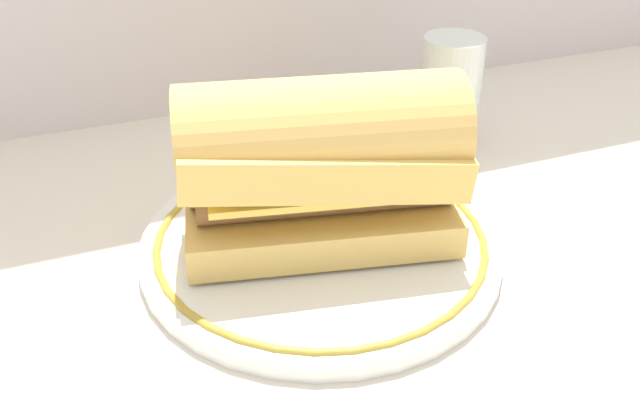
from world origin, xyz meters
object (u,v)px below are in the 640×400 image
Objects in this scene: drinking_glass at (449,100)px; butter_knife at (298,136)px; plate at (320,242)px; sausage_sandwich at (320,161)px.

butter_knife is at bearing 157.31° from drinking_glass.
sausage_sandwich is (0.00, 0.00, 0.07)m from plate.
drinking_glass is 0.15m from butter_knife.
drinking_glass is at bearing 46.73° from sausage_sandwich.
plate is 0.07m from sausage_sandwich.
sausage_sandwich is at bearing -144.96° from drinking_glass.
drinking_glass reaches higher than plate.
sausage_sandwich is 1.99× the size of drinking_glass.
plate is at bearing -168.30° from sausage_sandwich.
plate is 1.28× the size of sausage_sandwich.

